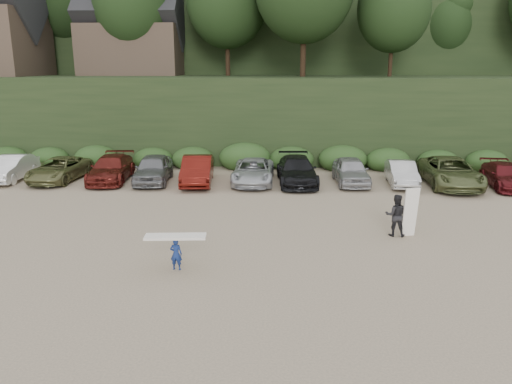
{
  "coord_description": "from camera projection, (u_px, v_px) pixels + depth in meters",
  "views": [
    {
      "loc": [
        0.23,
        -18.81,
        6.92
      ],
      "look_at": [
        -0.79,
        3.0,
        1.3
      ],
      "focal_mm": 35.0,
      "sensor_mm": 36.0,
      "label": 1
    }
  ],
  "objects": [
    {
      "name": "hillside_backdrop",
      "position": [
        276.0,
        21.0,
        51.9
      ],
      "size": [
        90.0,
        41.5,
        28.0
      ],
      "color": "black",
      "rests_on": "ground"
    },
    {
      "name": "ground",
      "position": [
        272.0,
        242.0,
        19.93
      ],
      "size": [
        120.0,
        120.0,
        0.0
      ],
      "primitive_type": "plane",
      "color": "tan",
      "rests_on": "ground"
    },
    {
      "name": "parked_cars",
      "position": [
        272.0,
        171.0,
        29.59
      ],
      "size": [
        39.48,
        6.06,
        1.65
      ],
      "color": "#999A9E",
      "rests_on": "ground"
    },
    {
      "name": "child_surfer",
      "position": [
        176.0,
        246.0,
        17.09
      ],
      "size": [
        2.12,
        0.74,
        1.25
      ],
      "color": "navy",
      "rests_on": "ground"
    },
    {
      "name": "adult_surfer",
      "position": [
        397.0,
        215.0,
        20.49
      ],
      "size": [
        1.34,
        0.79,
        2.08
      ],
      "color": "black",
      "rests_on": "ground"
    }
  ]
}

